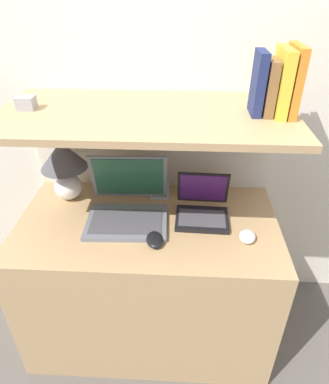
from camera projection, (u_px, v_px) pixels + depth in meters
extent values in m
plane|color=#56514C|center=(145.00, 380.00, 1.69)|extent=(12.00, 12.00, 0.00)
cube|color=silver|center=(153.00, 95.00, 1.64)|extent=(6.00, 0.05, 2.40)
cube|color=tan|center=(149.00, 278.00, 1.76)|extent=(1.19, 0.65, 0.74)
cube|color=silver|center=(154.00, 203.00, 1.92)|extent=(1.19, 0.04, 1.20)
cube|color=tan|center=(146.00, 115.00, 1.36)|extent=(1.19, 0.58, 0.03)
ellipsoid|color=white|center=(68.00, 187.00, 1.70)|extent=(0.14, 0.14, 0.13)
cylinder|color=tan|center=(66.00, 172.00, 1.65)|extent=(0.02, 0.02, 0.05)
cone|color=#4C4C51|center=(63.00, 155.00, 1.60)|extent=(0.22, 0.22, 0.14)
cube|color=slate|center=(127.00, 222.00, 1.54)|extent=(0.37, 0.27, 0.02)
cube|color=#47474C|center=(126.00, 221.00, 1.53)|extent=(0.32, 0.19, 0.00)
cube|color=slate|center=(129.00, 177.00, 1.61)|extent=(0.36, 0.09, 0.26)
cube|color=#235138|center=(129.00, 177.00, 1.61)|extent=(0.33, 0.08, 0.22)
cube|color=black|center=(202.00, 219.00, 1.56)|extent=(0.24, 0.19, 0.02)
cube|color=#47474C|center=(202.00, 218.00, 1.55)|extent=(0.21, 0.14, 0.00)
cube|color=black|center=(203.00, 188.00, 1.61)|extent=(0.24, 0.06, 0.18)
cube|color=#4C1E60|center=(203.00, 188.00, 1.60)|extent=(0.22, 0.05, 0.16)
ellipsoid|color=black|center=(155.00, 240.00, 1.43)|extent=(0.09, 0.12, 0.03)
ellipsoid|color=white|center=(247.00, 236.00, 1.45)|extent=(0.08, 0.10, 0.03)
cube|color=gray|center=(160.00, 186.00, 1.72)|extent=(0.09, 0.09, 0.11)
cube|color=#59595B|center=(159.00, 191.00, 1.69)|extent=(0.07, 0.00, 0.07)
cube|color=orange|center=(293.00, 81.00, 1.26)|extent=(0.03, 0.18, 0.25)
cube|color=gold|center=(281.00, 82.00, 1.27)|extent=(0.04, 0.18, 0.24)
cube|color=brown|center=(269.00, 87.00, 1.28)|extent=(0.04, 0.13, 0.20)
cube|color=navy|center=(258.00, 83.00, 1.27)|extent=(0.04, 0.13, 0.23)
cube|color=#99999E|center=(26.00, 103.00, 1.36)|extent=(0.07, 0.06, 0.05)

